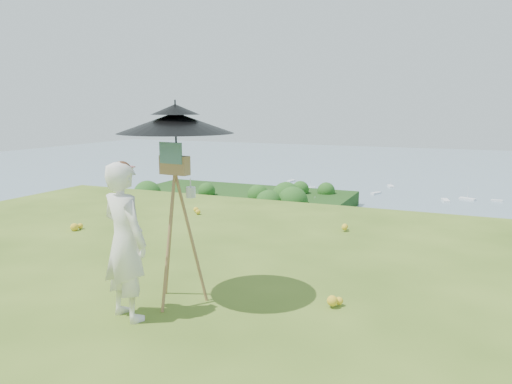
% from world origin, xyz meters
% --- Properties ---
extents(ground, '(14.00, 14.00, 0.00)m').
position_xyz_m(ground, '(0.00, 0.00, 0.00)').
color(ground, '#45601B').
rests_on(ground, ground).
extents(shoreline_tier, '(170.00, 28.00, 8.00)m').
position_xyz_m(shoreline_tier, '(0.00, 75.00, -36.00)').
color(shoreline_tier, '#706B5A').
rests_on(shoreline_tier, bay_water).
extents(bay_water, '(700.00, 700.00, 0.00)m').
position_xyz_m(bay_water, '(0.00, 240.00, -34.00)').
color(bay_water, '#6E8F9D').
rests_on(bay_water, ground).
extents(peninsula, '(90.00, 60.00, 12.00)m').
position_xyz_m(peninsula, '(-75.00, 155.00, -29.00)').
color(peninsula, black).
rests_on(peninsula, bay_water).
extents(slope_trees, '(110.00, 50.00, 6.00)m').
position_xyz_m(slope_trees, '(0.00, 35.00, -15.00)').
color(slope_trees, '#1C5018').
rests_on(slope_trees, forest_slope).
extents(harbor_town, '(110.00, 22.00, 5.00)m').
position_xyz_m(harbor_town, '(0.00, 75.00, -29.50)').
color(harbor_town, silver).
rests_on(harbor_town, shoreline_tier).
extents(moored_boats, '(140.00, 140.00, 0.70)m').
position_xyz_m(moored_boats, '(-12.50, 161.00, -33.65)').
color(moored_boats, white).
rests_on(moored_boats, bay_water).
extents(wildflowers, '(10.00, 10.50, 0.12)m').
position_xyz_m(wildflowers, '(0.00, 0.25, 0.06)').
color(wildflowers, yellow).
rests_on(wildflowers, ground).
extents(painter, '(0.68, 0.55, 1.61)m').
position_xyz_m(painter, '(-0.29, 0.35, 0.80)').
color(painter, white).
rests_on(painter, ground).
extents(field_easel, '(0.74, 0.74, 1.77)m').
position_xyz_m(field_easel, '(-0.04, 0.91, 0.88)').
color(field_easel, olive).
rests_on(field_easel, ground).
extents(sun_umbrella, '(1.53, 1.53, 0.75)m').
position_xyz_m(sun_umbrella, '(-0.03, 0.94, 1.83)').
color(sun_umbrella, black).
rests_on(sun_umbrella, field_easel).
extents(painter_cap, '(0.25, 0.27, 0.10)m').
position_xyz_m(painter_cap, '(-0.29, 0.35, 1.56)').
color(painter_cap, '#D7767B').
rests_on(painter_cap, painter).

